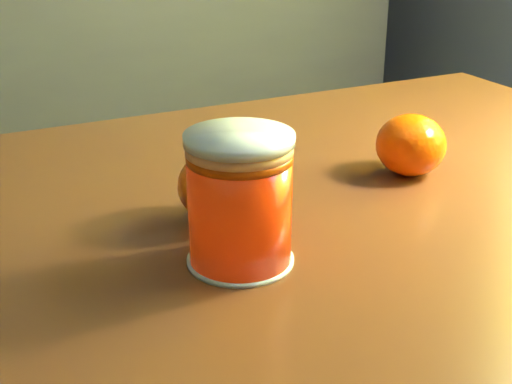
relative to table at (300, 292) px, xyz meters
name	(u,v)px	position (x,y,z in m)	size (l,w,h in m)	color
table	(300,292)	(0.00, 0.00, 0.00)	(0.93, 0.65, 0.69)	brown
juice_glass	(240,201)	(-0.09, -0.07, 0.14)	(0.08, 0.08, 0.10)	red
orange_front	(219,186)	(-0.08, 0.01, 0.12)	(0.07, 0.07, 0.06)	#FF5405
orange_back	(411,145)	(0.13, 0.02, 0.12)	(0.07, 0.07, 0.06)	#FF5405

